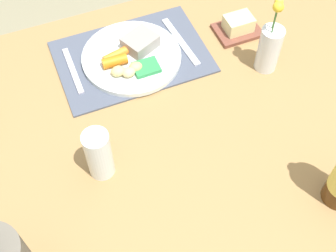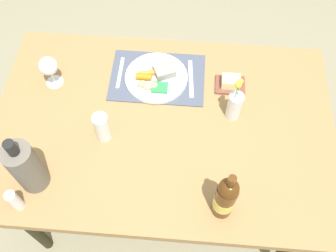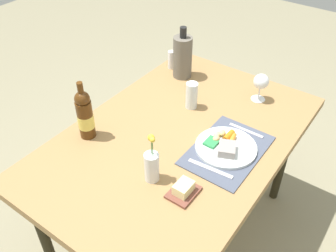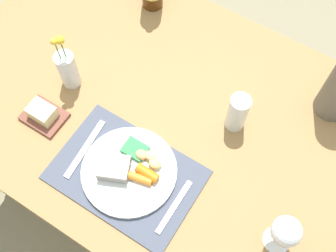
% 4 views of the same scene
% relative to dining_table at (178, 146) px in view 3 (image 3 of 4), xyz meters
% --- Properties ---
extents(ground_plane, '(8.00, 8.00, 0.00)m').
position_rel_dining_table_xyz_m(ground_plane, '(0.00, 0.00, -0.70)').
color(ground_plane, gray).
extents(dining_table, '(1.43, 0.94, 0.76)m').
position_rel_dining_table_xyz_m(dining_table, '(0.00, 0.00, 0.00)').
color(dining_table, '#987345').
rests_on(dining_table, ground_plane).
extents(placemat, '(0.42, 0.29, 0.01)m').
position_rel_dining_table_xyz_m(placemat, '(0.04, -0.24, 0.07)').
color(placemat, '#484F60').
rests_on(placemat, dining_table).
extents(dinner_plate, '(0.28, 0.28, 0.05)m').
position_rel_dining_table_xyz_m(dinner_plate, '(0.05, -0.23, 0.08)').
color(dinner_plate, silver).
rests_on(dinner_plate, placemat).
extents(fork, '(0.04, 0.21, 0.00)m').
position_rel_dining_table_xyz_m(fork, '(-0.11, -0.24, 0.07)').
color(fork, silver).
rests_on(fork, placemat).
extents(knife, '(0.02, 0.17, 0.00)m').
position_rel_dining_table_xyz_m(knife, '(0.21, -0.25, 0.07)').
color(knife, silver).
rests_on(knife, placemat).
extents(flower_vase, '(0.06, 0.06, 0.23)m').
position_rel_dining_table_xyz_m(flower_vase, '(-0.29, -0.07, 0.14)').
color(flower_vase, silver).
rests_on(flower_vase, dining_table).
extents(wine_bottle, '(0.08, 0.08, 0.29)m').
position_rel_dining_table_xyz_m(wine_bottle, '(-0.25, 0.35, 0.19)').
color(wine_bottle, '#4E2C0F').
rests_on(wine_bottle, dining_table).
extents(wine_glass, '(0.08, 0.08, 0.15)m').
position_rel_dining_table_xyz_m(wine_glass, '(0.50, -0.18, 0.17)').
color(wine_glass, white).
rests_on(wine_glass, dining_table).
extents(salt_shaker, '(0.04, 0.04, 0.11)m').
position_rel_dining_table_xyz_m(salt_shaker, '(0.50, 0.39, 0.12)').
color(salt_shaker, white).
rests_on(salt_shaker, dining_table).
extents(water_tumbler, '(0.06, 0.06, 0.14)m').
position_rel_dining_table_xyz_m(water_tumbler, '(0.23, 0.08, 0.13)').
color(water_tumbler, silver).
rests_on(water_tumbler, dining_table).
extents(butter_dish, '(0.13, 0.10, 0.06)m').
position_rel_dining_table_xyz_m(butter_dish, '(-0.28, -0.22, 0.09)').
color(butter_dish, brown).
rests_on(butter_dish, dining_table).
extents(cooler_bottle, '(0.11, 0.11, 0.30)m').
position_rel_dining_table_xyz_m(cooler_bottle, '(0.46, 0.29, 0.19)').
color(cooler_bottle, '#655E53').
rests_on(cooler_bottle, dining_table).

